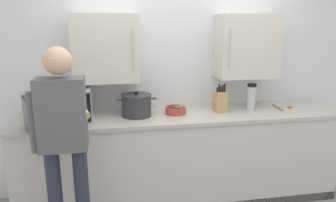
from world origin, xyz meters
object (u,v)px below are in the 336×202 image
thermos_flask (251,97)px  stock_pot (137,105)px  wooden_spoon (284,107)px  person_figure (63,138)px  microwave_oven (57,104)px  knife_block (220,101)px  fruit_bowl (176,110)px

thermos_flask → stock_pot: 1.18m
wooden_spoon → person_figure: (-2.16, -0.69, 0.06)m
microwave_oven → stock_pot: size_ratio=1.93×
thermos_flask → person_figure: person_figure is taller
thermos_flask → stock_pot: thermos_flask is taller
knife_block → wooden_spoon: bearing=0.2°
fruit_bowl → stock_pot: stock_pot is taller
microwave_oven → fruit_bowl: (1.12, -0.02, -0.10)m
stock_pot → person_figure: 0.91m
stock_pot → person_figure: person_figure is taller
thermos_flask → microwave_oven: bearing=179.2°
thermos_flask → knife_block: knife_block is taller
microwave_oven → thermos_flask: size_ratio=2.66×
microwave_oven → thermos_flask: bearing=-0.8°
fruit_bowl → wooden_spoon: bearing=0.4°
thermos_flask → person_figure: (-1.77, -0.68, -0.08)m
wooden_spoon → stock_pot: size_ratio=0.55×
wooden_spoon → thermos_flask: bearing=-177.7°
stock_pot → person_figure: (-0.59, -0.69, -0.04)m
thermos_flask → person_figure: bearing=-159.0°
microwave_oven → wooden_spoon: 2.30m
microwave_oven → knife_block: (1.58, -0.01, -0.04)m
thermos_flask → wooden_spoon: bearing=2.3°
wooden_spoon → microwave_oven: bearing=179.7°
wooden_spoon → knife_block: (-0.72, -0.00, 0.10)m
microwave_oven → person_figure: person_figure is taller
fruit_bowl → stock_pot: 0.40m
fruit_bowl → thermos_flask: 0.80m
microwave_oven → person_figure: 0.72m
knife_block → fruit_bowl: bearing=-179.4°
wooden_spoon → knife_block: knife_block is taller
microwave_oven → person_figure: size_ratio=0.45×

